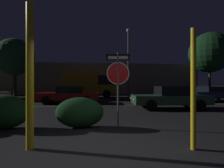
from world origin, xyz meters
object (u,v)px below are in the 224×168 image
at_px(passing_car_2, 69,95).
at_px(tree_0, 15,57).
at_px(passing_car_3, 170,97).
at_px(hedge_bush_2, 80,112).
at_px(street_lamp, 128,55).
at_px(yellow_pole_left, 30,76).
at_px(hedge_bush_1, 3,112).
at_px(passing_car_4, 212,94).
at_px(yellow_pole_right, 193,89).
at_px(delivery_truck, 91,83).
at_px(tree_2, 210,53).
at_px(stop_sign, 118,75).

distance_m(passing_car_2, tree_0, 9.90).
xyz_separation_m(passing_car_2, passing_car_3, (6.36, -3.53, 0.01)).
distance_m(hedge_bush_2, tree_0, 16.46).
xyz_separation_m(passing_car_3, street_lamp, (-0.82, 8.35, 3.92)).
bearing_deg(yellow_pole_left, hedge_bush_1, 128.15).
xyz_separation_m(yellow_pole_left, passing_car_3, (5.94, 5.78, -0.97)).
relative_size(hedge_bush_2, passing_car_2, 0.34).
bearing_deg(passing_car_2, passing_car_4, -86.40).
height_order(yellow_pole_left, street_lamp, street_lamp).
bearing_deg(passing_car_2, passing_car_3, -117.29).
relative_size(yellow_pole_left, yellow_pole_right, 1.21).
relative_size(passing_car_3, tree_0, 0.71).
relative_size(yellow_pole_left, delivery_truck, 0.58).
bearing_deg(tree_0, tree_2, 6.65).
bearing_deg(hedge_bush_1, passing_car_4, 31.07).
bearing_deg(tree_0, passing_car_4, -18.14).
height_order(passing_car_4, delivery_truck, delivery_truck).
xyz_separation_m(hedge_bush_2, tree_0, (-7.94, 13.89, 3.86)).
height_order(delivery_truck, tree_0, tree_0).
bearing_deg(yellow_pole_right, yellow_pole_left, 173.52).
height_order(street_lamp, tree_0, street_lamp).
bearing_deg(stop_sign, hedge_bush_1, -175.23).
xyz_separation_m(stop_sign, passing_car_4, (9.19, 8.00, -1.12)).
bearing_deg(delivery_truck, passing_car_4, 63.79).
relative_size(passing_car_2, tree_2, 0.54).
height_order(hedge_bush_1, delivery_truck, delivery_truck).
distance_m(hedge_bush_1, delivery_truck, 13.21).
height_order(hedge_bush_2, passing_car_3, passing_car_3).
distance_m(hedge_bush_1, tree_2, 25.85).
height_order(hedge_bush_1, tree_0, tree_0).
height_order(delivery_truck, street_lamp, street_lamp).
bearing_deg(stop_sign, yellow_pole_right, -48.40).
distance_m(yellow_pole_right, delivery_truck, 15.41).
bearing_deg(stop_sign, delivery_truck, 102.47).
bearing_deg(tree_0, yellow_pole_right, -56.68).
height_order(passing_car_3, passing_car_4, passing_car_3).
bearing_deg(hedge_bush_1, hedge_bush_2, -1.69).
xyz_separation_m(hedge_bush_1, street_lamp, (6.62, 12.22, 4.02)).
bearing_deg(yellow_pole_right, tree_0, 123.32).
relative_size(stop_sign, tree_2, 0.29).
bearing_deg(passing_car_2, delivery_truck, -14.89).
bearing_deg(tree_2, hedge_bush_2, -134.71).
bearing_deg(passing_car_4, street_lamp, -130.39).
distance_m(hedge_bush_1, passing_car_4, 15.09).
distance_m(yellow_pole_right, hedge_bush_2, 3.59).
relative_size(yellow_pole_left, hedge_bush_1, 1.92).
xyz_separation_m(street_lamp, tree_0, (-12.10, 1.59, -0.22)).
relative_size(hedge_bush_2, street_lamp, 0.22).
distance_m(stop_sign, street_lamp, 13.07).
relative_size(yellow_pole_right, delivery_truck, 0.48).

